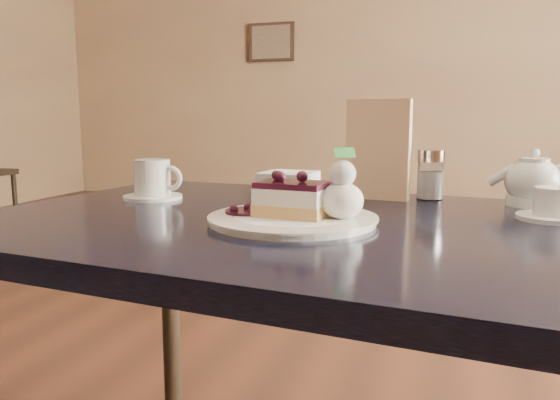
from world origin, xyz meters
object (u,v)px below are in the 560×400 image
(coffee_set, at_px, (153,181))
(tea_set, at_px, (536,187))
(main_table, at_px, (303,260))
(dessert_plate, at_px, (293,220))
(cheesecake_slice, at_px, (293,199))

(coffee_set, xyz_separation_m, tea_set, (0.78, 0.12, 0.00))
(main_table, relative_size, coffee_set, 9.17)
(dessert_plate, bearing_deg, cheesecake_slice, 0.00)
(cheesecake_slice, xyz_separation_m, coffee_set, (-0.37, 0.17, -0.00))
(tea_set, bearing_deg, dessert_plate, -144.67)
(coffee_set, distance_m, tea_set, 0.79)
(dessert_plate, height_order, tea_set, tea_set)
(main_table, distance_m, cheesecake_slice, 0.13)
(tea_set, bearing_deg, coffee_set, -171.20)
(coffee_set, bearing_deg, main_table, -17.98)
(main_table, relative_size, dessert_plate, 4.47)
(main_table, relative_size, tea_set, 4.69)
(dessert_plate, xyz_separation_m, cheesecake_slice, (0.00, 0.00, 0.04))
(cheesecake_slice, bearing_deg, dessert_plate, 0.00)
(coffee_set, bearing_deg, tea_set, 8.80)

